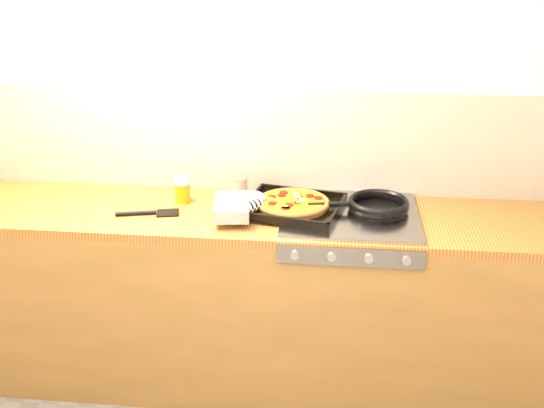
# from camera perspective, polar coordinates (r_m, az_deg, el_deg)

# --- Properties ---
(room_shell) EXTENTS (3.20, 3.20, 3.20)m
(room_shell) POSITION_cam_1_polar(r_m,az_deg,el_deg) (3.07, -1.24, 5.70)
(room_shell) COLOR white
(room_shell) RESTS_ON ground
(counter_run) EXTENTS (3.20, 0.62, 0.90)m
(counter_run) POSITION_cam_1_polar(r_m,az_deg,el_deg) (3.09, -1.82, -8.40)
(counter_run) COLOR brown
(counter_run) RESTS_ON ground
(stovetop) EXTENTS (0.60, 0.56, 0.02)m
(stovetop) POSITION_cam_1_polar(r_m,az_deg,el_deg) (2.86, 7.04, -0.97)
(stovetop) COLOR gray
(stovetop) RESTS_ON counter_run
(pizza_on_tray) EXTENTS (0.60, 0.46, 0.07)m
(pizza_on_tray) POSITION_cam_1_polar(r_m,az_deg,el_deg) (2.85, 0.40, -0.01)
(pizza_on_tray) COLOR black
(pizza_on_tray) RESTS_ON stovetop
(frying_pan) EXTENTS (0.48, 0.32, 0.05)m
(frying_pan) POSITION_cam_1_polar(r_m,az_deg,el_deg) (2.89, 9.40, -0.12)
(frying_pan) COLOR black
(frying_pan) RESTS_ON stovetop
(tomato_can) EXTENTS (0.07, 0.07, 0.10)m
(tomato_can) POSITION_cam_1_polar(r_m,az_deg,el_deg) (3.03, -2.88, 1.44)
(tomato_can) COLOR #9D0F0C
(tomato_can) RESTS_ON counter_run
(juice_glass) EXTENTS (0.08, 0.08, 0.12)m
(juice_glass) POSITION_cam_1_polar(r_m,az_deg,el_deg) (3.00, -8.04, 1.31)
(juice_glass) COLOR orange
(juice_glass) RESTS_ON counter_run
(wooden_spoon) EXTENTS (0.30, 0.04, 0.02)m
(wooden_spoon) POSITION_cam_1_polar(r_m,az_deg,el_deg) (3.07, 0.30, 0.94)
(wooden_spoon) COLOR #A87047
(wooden_spoon) RESTS_ON counter_run
(black_spatula) EXTENTS (0.29, 0.12, 0.02)m
(black_spatula) POSITION_cam_1_polar(r_m,az_deg,el_deg) (2.90, -10.96, -0.80)
(black_spatula) COLOR black
(black_spatula) RESTS_ON counter_run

